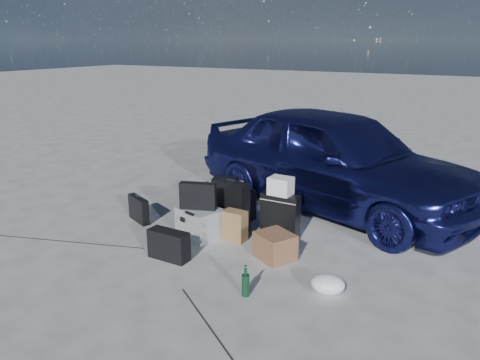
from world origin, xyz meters
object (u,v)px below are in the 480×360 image
car (334,158)px  suitcase_left (231,205)px  suitcase_right (280,216)px  duffel_bag (225,202)px  pelican_case (200,222)px  cardboard_box (275,246)px  briefcase (139,209)px  green_bottle (246,282)px

car → suitcase_left: bearing=167.9°
suitcase_right → duffel_bag: (-0.91, 0.28, -0.08)m
suitcase_left → car: bearing=70.2°
pelican_case → cardboard_box: (1.02, -0.10, -0.03)m
duffel_bag → briefcase: bearing=-136.1°
car → pelican_case: (-1.01, -1.76, -0.52)m
suitcase_left → duffel_bag: suitcase_left is taller
pelican_case → duffel_bag: (-0.08, 0.69, 0.02)m
suitcase_left → green_bottle: 1.59m
suitcase_left → cardboard_box: bearing=-19.8°
green_bottle → suitcase_right: bearing=101.7°
suitcase_left → cardboard_box: size_ratio=1.62×
suitcase_right → duffel_bag: size_ratio=0.70×
cardboard_box → suitcase_right: bearing=109.4°
cardboard_box → green_bottle: 0.83m
car → suitcase_left: (-0.81, -1.39, -0.39)m
briefcase → duffel_bag: size_ratio=0.54×
suitcase_right → pelican_case: bearing=-154.2°
pelican_case → briefcase: pelican_case is taller
briefcase → cardboard_box: size_ratio=1.11×
suitcase_right → duffel_bag: suitcase_right is taller
car → duffel_bag: (-1.09, -1.07, -0.50)m
green_bottle → briefcase: bearing=155.7°
briefcase → green_bottle: briefcase is taller
briefcase → duffel_bag: bearing=61.9°
suitcase_right → cardboard_box: suitcase_right is taller
pelican_case → suitcase_right: suitcase_right is taller
pelican_case → briefcase: 0.95m
briefcase → cardboard_box: bearing=20.5°
car → briefcase: size_ratio=9.76×
pelican_case → green_bottle: size_ratio=1.66×
cardboard_box → green_bottle: green_bottle is taller
car → briefcase: 2.68m
pelican_case → briefcase: size_ratio=1.14×
car → suitcase_right: car is taller
pelican_case → cardboard_box: bearing=12.0°
car → duffel_bag: car is taller
briefcase → suitcase_left: 1.22m
cardboard_box → green_bottle: size_ratio=1.31×
pelican_case → suitcase_right: 0.94m
car → pelican_case: bearing=168.2°
suitcase_right → briefcase: bearing=-167.9°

